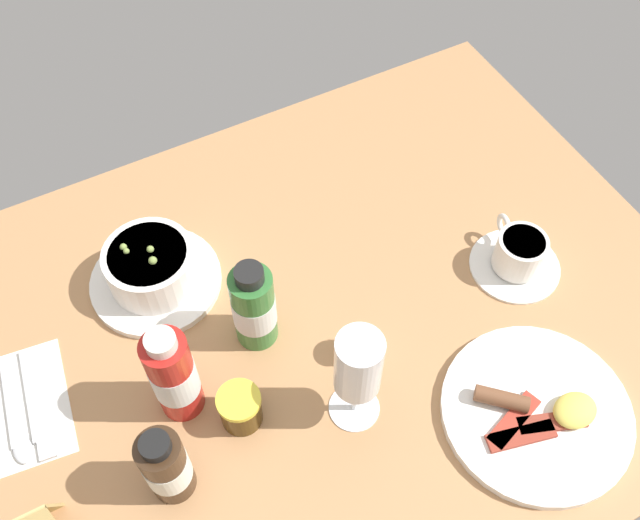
{
  "coord_description": "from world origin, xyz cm",
  "views": [
    {
      "loc": [
        22.83,
        44.67,
        88.56
      ],
      "look_at": [
        -3.37,
        -5.16,
        7.34
      ],
      "focal_mm": 39.82,
      "sensor_mm": 36.0,
      "label": 1
    }
  ],
  "objects_px": {
    "sauce_bottle_red": "(173,375)",
    "sauce_bottle_green": "(254,307)",
    "breakfast_plate": "(537,412)",
    "cutlery_setting": "(25,409)",
    "porridge_bowl": "(152,269)",
    "coffee_cup": "(518,255)",
    "jam_jar": "(240,408)",
    "creamer_jug": "(356,345)",
    "sauce_bottle_brown": "(166,466)",
    "wine_glass": "(358,368)"
  },
  "relations": [
    {
      "from": "coffee_cup",
      "to": "wine_glass",
      "type": "height_order",
      "value": "wine_glass"
    },
    {
      "from": "sauce_bottle_brown",
      "to": "jam_jar",
      "type": "bearing_deg",
      "value": -160.07
    },
    {
      "from": "cutlery_setting",
      "to": "sauce_bottle_green",
      "type": "bearing_deg",
      "value": 173.34
    },
    {
      "from": "cutlery_setting",
      "to": "sauce_bottle_red",
      "type": "xyz_separation_m",
      "value": [
        -0.19,
        0.09,
        0.08
      ]
    },
    {
      "from": "creamer_jug",
      "to": "porridge_bowl",
      "type": "bearing_deg",
      "value": -49.43
    },
    {
      "from": "porridge_bowl",
      "to": "sauce_bottle_red",
      "type": "xyz_separation_m",
      "value": [
        0.03,
        0.2,
        0.04
      ]
    },
    {
      "from": "jam_jar",
      "to": "sauce_bottle_green",
      "type": "relative_size",
      "value": 0.38
    },
    {
      "from": "sauce_bottle_red",
      "to": "breakfast_plate",
      "type": "xyz_separation_m",
      "value": [
        -0.4,
        0.23,
        -0.07
      ]
    },
    {
      "from": "wine_glass",
      "to": "jam_jar",
      "type": "xyz_separation_m",
      "value": [
        0.14,
        -0.06,
        -0.09
      ]
    },
    {
      "from": "wine_glass",
      "to": "coffee_cup",
      "type": "bearing_deg",
      "value": -165.13
    },
    {
      "from": "porridge_bowl",
      "to": "sauce_bottle_green",
      "type": "xyz_separation_m",
      "value": [
        -0.1,
        0.15,
        0.03
      ]
    },
    {
      "from": "wine_glass",
      "to": "sauce_bottle_red",
      "type": "distance_m",
      "value": 0.23
    },
    {
      "from": "cutlery_setting",
      "to": "sauce_bottle_green",
      "type": "relative_size",
      "value": 1.18
    },
    {
      "from": "creamer_jug",
      "to": "jam_jar",
      "type": "height_order",
      "value": "jam_jar"
    },
    {
      "from": "porridge_bowl",
      "to": "coffee_cup",
      "type": "relative_size",
      "value": 1.42
    },
    {
      "from": "wine_glass",
      "to": "porridge_bowl",
      "type": "bearing_deg",
      "value": -62.25
    },
    {
      "from": "coffee_cup",
      "to": "cutlery_setting",
      "type": "bearing_deg",
      "value": -9.09
    },
    {
      "from": "coffee_cup",
      "to": "sauce_bottle_brown",
      "type": "relative_size",
      "value": 0.98
    },
    {
      "from": "coffee_cup",
      "to": "sauce_bottle_green",
      "type": "xyz_separation_m",
      "value": [
        0.39,
        -0.08,
        0.04
      ]
    },
    {
      "from": "creamer_jug",
      "to": "breakfast_plate",
      "type": "bearing_deg",
      "value": 131.09
    },
    {
      "from": "wine_glass",
      "to": "sauce_bottle_green",
      "type": "height_order",
      "value": "wine_glass"
    },
    {
      "from": "wine_glass",
      "to": "jam_jar",
      "type": "relative_size",
      "value": 3.01
    },
    {
      "from": "coffee_cup",
      "to": "wine_glass",
      "type": "relative_size",
      "value": 0.76
    },
    {
      "from": "breakfast_plate",
      "to": "cutlery_setting",
      "type": "bearing_deg",
      "value": -28.28
    },
    {
      "from": "breakfast_plate",
      "to": "creamer_jug",
      "type": "bearing_deg",
      "value": -48.91
    },
    {
      "from": "coffee_cup",
      "to": "sauce_bottle_green",
      "type": "relative_size",
      "value": 0.86
    },
    {
      "from": "breakfast_plate",
      "to": "coffee_cup",
      "type": "bearing_deg",
      "value": -119.72
    },
    {
      "from": "wine_glass",
      "to": "breakfast_plate",
      "type": "bearing_deg",
      "value": 150.02
    },
    {
      "from": "sauce_bottle_red",
      "to": "breakfast_plate",
      "type": "height_order",
      "value": "sauce_bottle_red"
    },
    {
      "from": "breakfast_plate",
      "to": "sauce_bottle_green",
      "type": "bearing_deg",
      "value": -45.96
    },
    {
      "from": "sauce_bottle_brown",
      "to": "breakfast_plate",
      "type": "distance_m",
      "value": 0.48
    },
    {
      "from": "cutlery_setting",
      "to": "coffee_cup",
      "type": "xyz_separation_m",
      "value": [
        -0.71,
        0.11,
        0.03
      ]
    },
    {
      "from": "sauce_bottle_red",
      "to": "sauce_bottle_green",
      "type": "bearing_deg",
      "value": -159.58
    },
    {
      "from": "cutlery_setting",
      "to": "sauce_bottle_brown",
      "type": "xyz_separation_m",
      "value": [
        -0.14,
        0.18,
        0.06
      ]
    },
    {
      "from": "creamer_jug",
      "to": "sauce_bottle_brown",
      "type": "relative_size",
      "value": 0.37
    },
    {
      "from": "coffee_cup",
      "to": "porridge_bowl",
      "type": "bearing_deg",
      "value": -24.54
    },
    {
      "from": "porridge_bowl",
      "to": "breakfast_plate",
      "type": "distance_m",
      "value": 0.57
    },
    {
      "from": "sauce_bottle_brown",
      "to": "breakfast_plate",
      "type": "xyz_separation_m",
      "value": [
        -0.45,
        0.14,
        -0.05
      ]
    },
    {
      "from": "creamer_jug",
      "to": "sauce_bottle_green",
      "type": "xyz_separation_m",
      "value": [
        0.11,
        -0.09,
        0.05
      ]
    },
    {
      "from": "sauce_bottle_green",
      "to": "breakfast_plate",
      "type": "height_order",
      "value": "sauce_bottle_green"
    },
    {
      "from": "porridge_bowl",
      "to": "sauce_bottle_green",
      "type": "distance_m",
      "value": 0.18
    },
    {
      "from": "cutlery_setting",
      "to": "wine_glass",
      "type": "height_order",
      "value": "wine_glass"
    },
    {
      "from": "sauce_bottle_green",
      "to": "sauce_bottle_brown",
      "type": "relative_size",
      "value": 1.13
    },
    {
      "from": "porridge_bowl",
      "to": "jam_jar",
      "type": "distance_m",
      "value": 0.25
    },
    {
      "from": "jam_jar",
      "to": "sauce_bottle_red",
      "type": "relative_size",
      "value": 0.34
    },
    {
      "from": "porridge_bowl",
      "to": "cutlery_setting",
      "type": "bearing_deg",
      "value": 25.84
    },
    {
      "from": "cutlery_setting",
      "to": "creamer_jug",
      "type": "height_order",
      "value": "creamer_jug"
    },
    {
      "from": "cutlery_setting",
      "to": "sauce_bottle_red",
      "type": "bearing_deg",
      "value": 155.57
    },
    {
      "from": "porridge_bowl",
      "to": "coffee_cup",
      "type": "distance_m",
      "value": 0.54
    },
    {
      "from": "sauce_bottle_red",
      "to": "breakfast_plate",
      "type": "distance_m",
      "value": 0.47
    }
  ]
}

